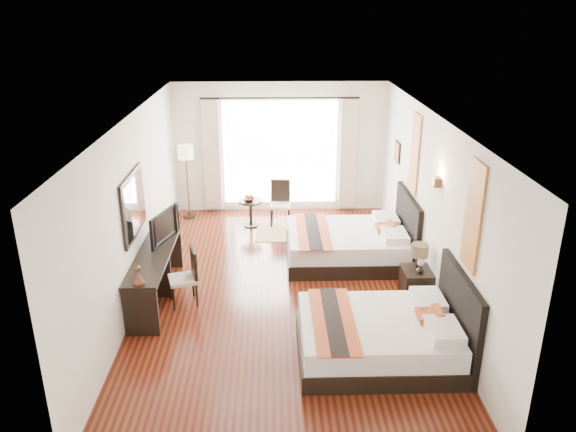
{
  "coord_description": "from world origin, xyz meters",
  "views": [
    {
      "loc": [
        -0.16,
        -7.99,
        4.36
      ],
      "look_at": [
        0.08,
        0.5,
        1.09
      ],
      "focal_mm": 35.0,
      "sensor_mm": 36.0,
      "label": 1
    }
  ],
  "objects_px": {
    "table_lamp": "(420,252)",
    "bed_far": "(352,244)",
    "window_chair": "(280,211)",
    "bed_near": "(384,335)",
    "desk_chair": "(185,287)",
    "side_table": "(251,213)",
    "fruit_bowl": "(249,199)",
    "television": "(160,225)",
    "console_desk": "(156,276)",
    "nightstand": "(416,285)",
    "floor_lamp": "(186,157)",
    "vase": "(420,270)"
  },
  "relations": [
    {
      "from": "console_desk",
      "to": "table_lamp",
      "type": "bearing_deg",
      "value": -1.96
    },
    {
      "from": "bed_near",
      "to": "side_table",
      "type": "relative_size",
      "value": 3.76
    },
    {
      "from": "vase",
      "to": "window_chair",
      "type": "xyz_separation_m",
      "value": [
        -2.06,
        3.32,
        -0.28
      ]
    },
    {
      "from": "bed_near",
      "to": "window_chair",
      "type": "bearing_deg",
      "value": 105.29
    },
    {
      "from": "table_lamp",
      "to": "fruit_bowl",
      "type": "distance_m",
      "value": 4.1
    },
    {
      "from": "fruit_bowl",
      "to": "bed_near",
      "type": "bearing_deg",
      "value": -67.3
    },
    {
      "from": "television",
      "to": "floor_lamp",
      "type": "height_order",
      "value": "floor_lamp"
    },
    {
      "from": "desk_chair",
      "to": "bed_far",
      "type": "bearing_deg",
      "value": -168.2
    },
    {
      "from": "nightstand",
      "to": "fruit_bowl",
      "type": "height_order",
      "value": "fruit_bowl"
    },
    {
      "from": "floor_lamp",
      "to": "vase",
      "type": "bearing_deg",
      "value": -43.29
    },
    {
      "from": "bed_far",
      "to": "floor_lamp",
      "type": "xyz_separation_m",
      "value": [
        -3.18,
        2.2,
        1.02
      ]
    },
    {
      "from": "table_lamp",
      "to": "fruit_bowl",
      "type": "height_order",
      "value": "table_lamp"
    },
    {
      "from": "console_desk",
      "to": "floor_lamp",
      "type": "distance_m",
      "value": 3.6
    },
    {
      "from": "nightstand",
      "to": "bed_near",
      "type": "bearing_deg",
      "value": -117.97
    },
    {
      "from": "bed_near",
      "to": "bed_far",
      "type": "height_order",
      "value": "bed_far"
    },
    {
      "from": "console_desk",
      "to": "desk_chair",
      "type": "xyz_separation_m",
      "value": [
        0.47,
        -0.19,
        -0.11
      ]
    },
    {
      "from": "bed_near",
      "to": "floor_lamp",
      "type": "bearing_deg",
      "value": 122.2
    },
    {
      "from": "television",
      "to": "window_chair",
      "type": "xyz_separation_m",
      "value": [
        1.95,
        2.52,
        -0.73
      ]
    },
    {
      "from": "table_lamp",
      "to": "vase",
      "type": "relative_size",
      "value": 3.5
    },
    {
      "from": "floor_lamp",
      "to": "nightstand",
      "type": "bearing_deg",
      "value": -42.58
    },
    {
      "from": "nightstand",
      "to": "console_desk",
      "type": "bearing_deg",
      "value": 177.31
    },
    {
      "from": "nightstand",
      "to": "desk_chair",
      "type": "relative_size",
      "value": 0.6
    },
    {
      "from": "console_desk",
      "to": "desk_chair",
      "type": "bearing_deg",
      "value": -21.95
    },
    {
      "from": "bed_far",
      "to": "television",
      "type": "relative_size",
      "value": 2.45
    },
    {
      "from": "table_lamp",
      "to": "television",
      "type": "height_order",
      "value": "television"
    },
    {
      "from": "bed_far",
      "to": "floor_lamp",
      "type": "height_order",
      "value": "floor_lamp"
    },
    {
      "from": "console_desk",
      "to": "side_table",
      "type": "distance_m",
      "value": 3.25
    },
    {
      "from": "nightstand",
      "to": "side_table",
      "type": "xyz_separation_m",
      "value": [
        -2.65,
        3.14,
        0.02
      ]
    },
    {
      "from": "desk_chair",
      "to": "fruit_bowl",
      "type": "height_order",
      "value": "desk_chair"
    },
    {
      "from": "window_chair",
      "to": "side_table",
      "type": "bearing_deg",
      "value": -79.3
    },
    {
      "from": "table_lamp",
      "to": "bed_far",
      "type": "bearing_deg",
      "value": 120.34
    },
    {
      "from": "table_lamp",
      "to": "console_desk",
      "type": "distance_m",
      "value": 4.07
    },
    {
      "from": "vase",
      "to": "bed_near",
      "type": "bearing_deg",
      "value": -120.13
    },
    {
      "from": "desk_chair",
      "to": "television",
      "type": "bearing_deg",
      "value": -73.81
    },
    {
      "from": "bed_near",
      "to": "desk_chair",
      "type": "relative_size",
      "value": 2.37
    },
    {
      "from": "nightstand",
      "to": "window_chair",
      "type": "relative_size",
      "value": 0.58
    },
    {
      "from": "console_desk",
      "to": "floor_lamp",
      "type": "relative_size",
      "value": 1.39
    },
    {
      "from": "vase",
      "to": "window_chair",
      "type": "distance_m",
      "value": 3.92
    },
    {
      "from": "side_table",
      "to": "nightstand",
      "type": "bearing_deg",
      "value": -49.82
    },
    {
      "from": "window_chair",
      "to": "desk_chair",
      "type": "bearing_deg",
      "value": -22.03
    },
    {
      "from": "side_table",
      "to": "fruit_bowl",
      "type": "bearing_deg",
      "value": -147.18
    },
    {
      "from": "console_desk",
      "to": "floor_lamp",
      "type": "height_order",
      "value": "floor_lamp"
    },
    {
      "from": "bed_far",
      "to": "window_chair",
      "type": "height_order",
      "value": "bed_far"
    },
    {
      "from": "bed_near",
      "to": "console_desk",
      "type": "height_order",
      "value": "bed_near"
    },
    {
      "from": "window_chair",
      "to": "table_lamp",
      "type": "bearing_deg",
      "value": 36.22
    },
    {
      "from": "bed_near",
      "to": "vase",
      "type": "relative_size",
      "value": 17.47
    },
    {
      "from": "nightstand",
      "to": "vase",
      "type": "height_order",
      "value": "vase"
    },
    {
      "from": "bed_near",
      "to": "floor_lamp",
      "type": "relative_size",
      "value": 1.32
    },
    {
      "from": "bed_far",
      "to": "table_lamp",
      "type": "xyz_separation_m",
      "value": [
        0.83,
        -1.42,
        0.47
      ]
    },
    {
      "from": "bed_far",
      "to": "nightstand",
      "type": "bearing_deg",
      "value": -61.32
    }
  ]
}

